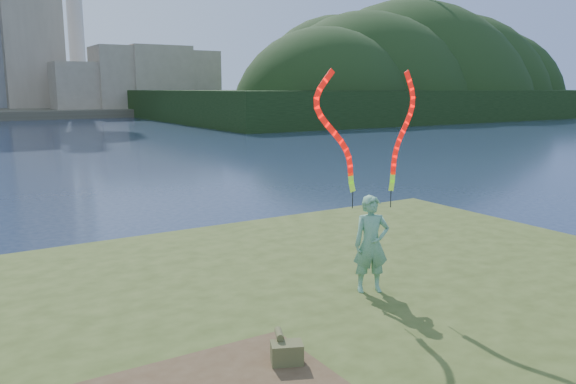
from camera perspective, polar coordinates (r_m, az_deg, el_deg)
ground at (r=10.22m, az=-3.11°, el=-14.02°), size 320.00×320.00×0.00m
grassy_knoll at (r=8.33m, az=4.80°, el=-17.45°), size 20.00×18.00×0.80m
wooded_hill at (r=93.56m, az=11.70°, el=7.75°), size 78.00×50.00×63.00m
woman_with_ribbons at (r=9.55m, az=8.52°, el=-1.91°), size 1.90×0.85×4.05m
canvas_bag at (r=7.36m, az=-0.18°, el=-15.96°), size 0.47×0.53×0.38m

